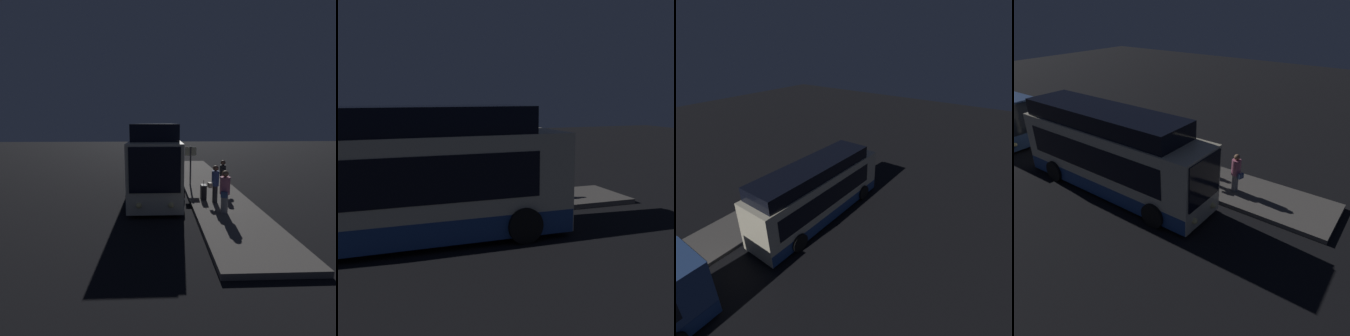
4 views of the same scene
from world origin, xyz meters
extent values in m
plane|color=black|center=(0.00, 0.00, 0.00)|extent=(80.00, 80.00, 0.00)
cube|color=#605B56|center=(0.00, 3.11, 0.10)|extent=(20.00, 3.01, 0.20)
cube|color=beige|center=(0.56, -0.13, 1.68)|extent=(10.04, 2.43, 2.99)
cube|color=#23478C|center=(0.56, -0.13, 0.54)|extent=(9.99, 2.45, 0.70)
cube|color=black|center=(0.31, -0.13, 2.04)|extent=(8.24, 2.46, 1.32)
cube|color=black|center=(5.60, -0.13, 2.12)|extent=(0.06, 2.14, 1.92)
sphere|color=#F9E58C|center=(5.62, 0.53, 0.64)|extent=(0.24, 0.24, 0.24)
sphere|color=#F9E58C|center=(5.62, -0.80, 0.64)|extent=(0.24, 0.24, 0.24)
cylinder|color=black|center=(3.97, 1.08, 0.53)|extent=(1.06, 0.30, 1.06)
cylinder|color=black|center=(3.97, -1.35, 0.53)|extent=(1.06, 0.30, 1.06)
cylinder|color=black|center=(-2.56, 1.08, 0.53)|extent=(1.06, 0.30, 1.06)
cylinder|color=black|center=(-2.56, -1.35, 0.53)|extent=(1.06, 0.30, 1.06)
cube|color=black|center=(0.15, -0.13, 3.58)|extent=(8.54, 2.23, 0.80)
cube|color=black|center=(-7.23, -0.13, 2.01)|extent=(0.06, 2.20, 1.84)
sphere|color=#F9E58C|center=(-7.21, 0.55, 0.61)|extent=(0.24, 0.24, 0.24)
sphere|color=#F9E58C|center=(-7.21, -0.82, 0.61)|extent=(0.24, 0.24, 0.24)
cylinder|color=gray|center=(5.43, 2.83, 0.62)|extent=(0.38, 0.38, 0.85)
cylinder|color=#CC6B8C|center=(5.43, 2.83, 1.42)|extent=(0.54, 0.54, 0.74)
sphere|color=#9E7051|center=(5.43, 2.83, 1.92)|extent=(0.28, 0.28, 0.28)
cube|color=#334C7F|center=(5.73, 2.74, 1.10)|extent=(0.22, 0.31, 0.24)
cylinder|color=#2D2D33|center=(3.91, 2.76, 0.62)|extent=(0.30, 0.30, 0.83)
cylinder|color=#334C8C|center=(3.91, 2.76, 1.40)|extent=(0.42, 0.42, 0.73)
sphere|color=brown|center=(3.91, 2.76, 1.89)|extent=(0.27, 0.27, 0.27)
cube|color=beige|center=(3.97, 2.49, 1.08)|extent=(0.30, 0.20, 0.24)
cylinder|color=#6B604C|center=(2.14, 3.56, 0.61)|extent=(0.31, 0.31, 0.83)
cylinder|color=#262628|center=(2.14, 3.56, 1.39)|extent=(0.44, 0.44, 0.72)
sphere|color=brown|center=(2.14, 3.56, 1.89)|extent=(0.27, 0.27, 0.27)
cube|color=black|center=(2.26, 3.79, 1.08)|extent=(0.31, 0.25, 0.24)
cube|color=black|center=(3.34, 2.30, 0.57)|extent=(0.44, 0.26, 0.75)
cylinder|color=black|center=(3.34, 2.30, 1.07)|extent=(0.02, 0.02, 0.24)
cylinder|color=#4C4C51|center=(0.26, 2.01, 1.41)|extent=(0.10, 0.10, 2.42)
cube|color=beige|center=(0.26, 2.01, 2.31)|extent=(0.04, 0.69, 0.53)
camera|label=1|loc=(16.11, 0.00, 4.05)|focal=28.00mm
camera|label=2|loc=(-1.26, -13.43, 4.33)|focal=50.00mm
camera|label=3|loc=(-10.05, -9.96, 10.70)|focal=28.00mm
camera|label=4|loc=(11.29, -9.40, 8.22)|focal=35.00mm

